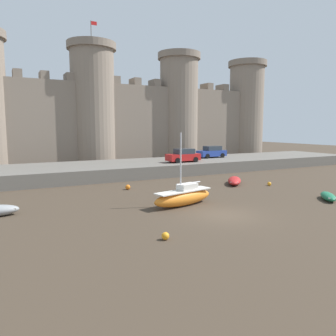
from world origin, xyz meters
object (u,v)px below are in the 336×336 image
object	(u,v)px
rowboat_midflat_left	(234,180)
rowboat_foreground_right	(328,196)
sailboat_near_channel_right	(184,197)
mooring_buoy_near_channel	(128,187)
car_quay_centre_west	(183,156)
mooring_buoy_off_centre	(269,184)
mooring_buoy_mid_mud	(165,236)
car_quay_centre_east	(212,152)

from	to	relation	value
rowboat_midflat_left	rowboat_foreground_right	bearing A→B (deg)	-78.59
sailboat_near_channel_right	mooring_buoy_near_channel	xyz separation A→B (m)	(-1.41, 7.50, -0.42)
rowboat_foreground_right	car_quay_centre_west	distance (m)	18.36
mooring_buoy_off_centre	mooring_buoy_mid_mud	size ratio (longest dim) A/B	0.94
rowboat_midflat_left	car_quay_centre_east	size ratio (longest dim) A/B	0.91
rowboat_foreground_right	sailboat_near_channel_right	bearing A→B (deg)	161.41
rowboat_foreground_right	mooring_buoy_mid_mud	world-z (taller)	rowboat_foreground_right
mooring_buoy_near_channel	mooring_buoy_mid_mud	size ratio (longest dim) A/B	1.16
sailboat_near_channel_right	car_quay_centre_east	bearing A→B (deg)	50.02
rowboat_midflat_left	car_quay_centre_east	world-z (taller)	car_quay_centre_east
rowboat_foreground_right	rowboat_midflat_left	bearing A→B (deg)	101.41
car_quay_centre_west	car_quay_centre_east	distance (m)	7.27
rowboat_foreground_right	car_quay_centre_east	bearing A→B (deg)	79.02
mooring_buoy_near_channel	car_quay_centre_east	bearing A→B (deg)	32.21
sailboat_near_channel_right	mooring_buoy_off_centre	world-z (taller)	sailboat_near_channel_right
car_quay_centre_east	car_quay_centre_west	bearing A→B (deg)	-153.18
rowboat_foreground_right	mooring_buoy_off_centre	bearing A→B (deg)	85.18
mooring_buoy_mid_mud	car_quay_centre_east	distance (m)	30.58
rowboat_foreground_right	mooring_buoy_mid_mud	bearing A→B (deg)	-171.76
rowboat_foreground_right	mooring_buoy_mid_mud	distance (m)	15.35
sailboat_near_channel_right	car_quay_centre_east	world-z (taller)	sailboat_near_channel_right
rowboat_midflat_left	car_quay_centre_east	bearing A→B (deg)	64.31
rowboat_midflat_left	mooring_buoy_mid_mud	xyz separation A→B (m)	(-13.38, -11.20, -0.17)
rowboat_foreground_right	mooring_buoy_mid_mud	size ratio (longest dim) A/B	7.04
rowboat_midflat_left	sailboat_near_channel_right	xyz separation A→B (m)	(-8.95, -5.38, 0.28)
sailboat_near_channel_right	mooring_buoy_near_channel	world-z (taller)	sailboat_near_channel_right
mooring_buoy_off_centre	mooring_buoy_mid_mud	bearing A→B (deg)	-150.47
rowboat_foreground_right	mooring_buoy_near_channel	distance (m)	16.49
mooring_buoy_near_channel	car_quay_centre_east	xyz separation A→B (m)	(16.32, 10.28, 1.91)
mooring_buoy_off_centre	car_quay_centre_west	xyz separation A→B (m)	(-2.91, 11.39, 1.95)
mooring_buoy_off_centre	rowboat_midflat_left	bearing A→B (deg)	136.41
mooring_buoy_off_centre	sailboat_near_channel_right	bearing A→B (deg)	-164.65
sailboat_near_channel_right	car_quay_centre_west	world-z (taller)	sailboat_near_channel_right
rowboat_midflat_left	mooring_buoy_off_centre	size ratio (longest dim) A/B	10.19
mooring_buoy_off_centre	mooring_buoy_mid_mud	distance (m)	18.11
mooring_buoy_mid_mud	car_quay_centre_east	bearing A→B (deg)	50.66
mooring_buoy_off_centre	mooring_buoy_near_channel	size ratio (longest dim) A/B	0.81
rowboat_foreground_right	car_quay_centre_east	distance (m)	21.88
rowboat_midflat_left	car_quay_centre_west	distance (m)	9.31
rowboat_midflat_left	rowboat_foreground_right	size ratio (longest dim) A/B	1.36
rowboat_foreground_right	car_quay_centre_west	world-z (taller)	car_quay_centre_west
rowboat_foreground_right	sailboat_near_channel_right	size ratio (longest dim) A/B	0.52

